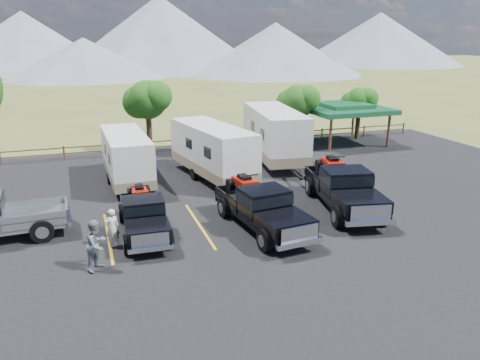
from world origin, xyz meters
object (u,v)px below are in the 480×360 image
object	(u,v)px
pavilion	(344,108)
trailer_center	(212,151)
rig_left	(143,214)
rig_right	(343,187)
person_a	(112,228)
trailer_left	(126,158)
rig_center	(261,206)
trailer_right	(274,135)
person_b	(97,245)

from	to	relation	value
pavilion	trailer_center	distance (m)	13.94
rig_left	rig_right	world-z (taller)	rig_right
pavilion	person_a	bearing A→B (deg)	-143.27
rig_left	trailer_left	bearing A→B (deg)	91.39
rig_center	person_a	distance (m)	6.39
rig_left	trailer_left	size ratio (longest dim) A/B	0.66
pavilion	rig_right	distance (m)	15.32
rig_left	trailer_center	world-z (taller)	trailer_center
trailer_left	person_a	bearing A→B (deg)	-101.46
rig_right	trailer_right	bearing A→B (deg)	99.63
trailer_left	person_a	distance (m)	8.71
trailer_center	person_b	world-z (taller)	trailer_center
trailer_left	trailer_right	bearing A→B (deg)	8.74
rig_center	trailer_center	world-z (taller)	trailer_center
rig_center	trailer_left	xyz separation A→B (m)	(-4.92, 8.68, 0.51)
rig_left	trailer_right	world-z (taller)	trailer_right
rig_left	rig_center	world-z (taller)	rig_center
rig_center	rig_right	distance (m)	4.87
trailer_left	trailer_center	xyz separation A→B (m)	(4.93, -0.66, 0.14)
pavilion	rig_left	bearing A→B (deg)	-143.18
trailer_right	person_b	world-z (taller)	trailer_right
pavilion	rig_left	xyz separation A→B (m)	(-17.48, -13.09, -1.87)
rig_left	trailer_right	size ratio (longest dim) A/B	0.54
pavilion	person_b	world-z (taller)	pavilion
trailer_right	rig_right	bearing A→B (deg)	-83.66
trailer_right	person_b	size ratio (longest dim) A/B	5.34
trailer_left	person_b	size ratio (longest dim) A/B	4.39
rig_left	trailer_center	xyz separation A→B (m)	(5.02, 6.92, 0.79)
person_b	person_a	bearing A→B (deg)	19.64
person_a	pavilion	bearing A→B (deg)	-159.60
trailer_right	person_a	size ratio (longest dim) A/B	6.34
trailer_center	person_a	xyz separation A→B (m)	(-6.39, -7.90, -0.86)
person_b	trailer_right	bearing A→B (deg)	-4.76
rig_right	trailer_center	distance (m)	8.43
trailer_left	person_a	world-z (taller)	trailer_left
pavilion	rig_center	size ratio (longest dim) A/B	0.95
trailer_left	trailer_center	size ratio (longest dim) A/B	0.91
rig_right	trailer_right	xyz separation A→B (m)	(0.27, 9.46, 0.74)
rig_left	person_a	size ratio (longest dim) A/B	3.43
trailer_left	trailer_center	world-z (taller)	trailer_center
trailer_left	pavilion	bearing A→B (deg)	15.81
person_a	person_b	distance (m)	1.92
person_a	trailer_center	bearing A→B (deg)	-145.31
rig_center	trailer_right	world-z (taller)	trailer_right
rig_center	trailer_left	bearing A→B (deg)	113.08
rig_right	person_a	xyz separation A→B (m)	(-11.13, -0.94, -0.30)
rig_center	trailer_left	distance (m)	9.99
person_a	trailer_right	bearing A→B (deg)	-153.94
person_a	rig_center	bearing A→B (deg)	162.55
rig_left	rig_center	distance (m)	5.13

